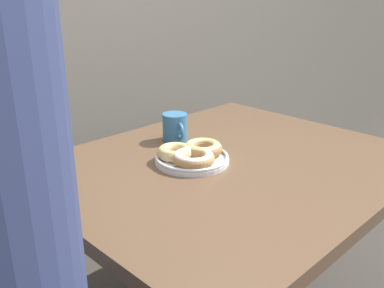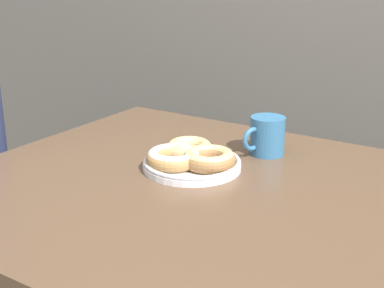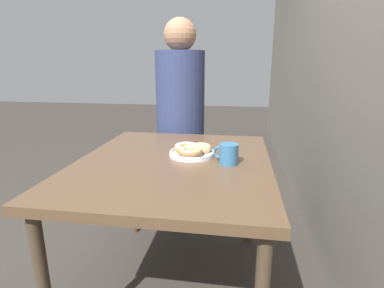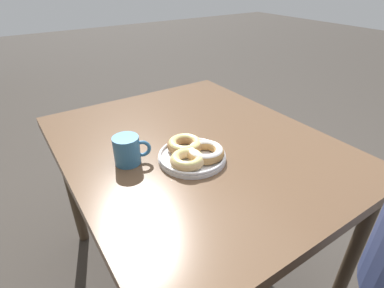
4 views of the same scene
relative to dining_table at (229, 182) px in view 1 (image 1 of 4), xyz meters
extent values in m
cube|color=brown|center=(0.00, 0.00, 0.05)|extent=(1.10, 0.91, 0.04)
cylinder|color=#473828|center=(-0.49, 0.40, -0.30)|extent=(0.05, 0.05, 0.67)
cylinder|color=#473828|center=(0.49, 0.40, -0.30)|extent=(0.05, 0.05, 0.67)
cylinder|color=white|center=(-0.09, 0.08, 0.08)|extent=(0.23, 0.23, 0.01)
torus|color=white|center=(-0.09, 0.08, 0.09)|extent=(0.23, 0.23, 0.01)
torus|color=#9E7042|center=(-0.04, 0.07, 0.10)|extent=(0.17, 0.17, 0.04)
torus|color=#E0D17F|center=(-0.04, 0.07, 0.11)|extent=(0.16, 0.16, 0.03)
torus|color=#D6B27A|center=(-0.12, 0.12, 0.10)|extent=(0.14, 0.14, 0.03)
torus|color=#E0D17F|center=(-0.12, 0.12, 0.11)|extent=(0.13, 0.13, 0.03)
torus|color=#B2844C|center=(-0.12, 0.04, 0.10)|extent=(0.13, 0.13, 0.03)
torus|color=white|center=(-0.12, 0.04, 0.11)|extent=(0.13, 0.13, 0.03)
cylinder|color=teal|center=(0.01, 0.26, 0.12)|extent=(0.09, 0.09, 0.10)
cylinder|color=#382114|center=(0.01, 0.26, 0.16)|extent=(0.07, 0.07, 0.00)
torus|color=teal|center=(-0.01, 0.22, 0.12)|extent=(0.03, 0.06, 0.06)
camera|label=1|loc=(-0.94, -0.78, 0.58)|focal=40.00mm
camera|label=2|loc=(0.53, -0.89, 0.52)|focal=50.00mm
camera|label=3|loc=(1.33, 0.29, 0.52)|focal=28.00mm
camera|label=4|loc=(-0.79, 0.54, 0.63)|focal=28.00mm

